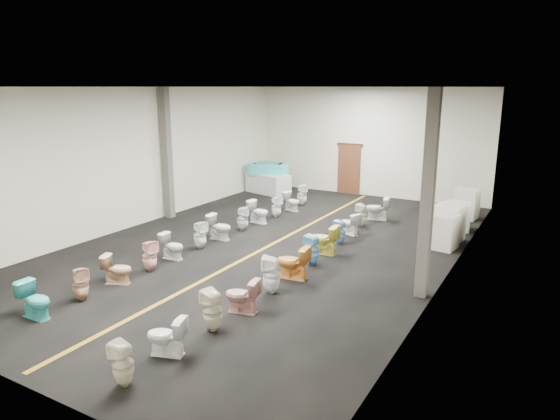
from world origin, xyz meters
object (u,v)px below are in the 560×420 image
Objects in this scene: toilet_left_9 at (276,207)px; toilet_right_6 at (313,250)px; toilet_left_3 at (150,256)px; toilet_left_7 at (243,219)px; bathtub at (268,169)px; toilet_left_11 at (302,195)px; toilet_left_0 at (35,300)px; toilet_right_4 at (272,275)px; appliance_crate_d at (467,204)px; toilet_right_5 at (293,262)px; toilet_left_1 at (80,284)px; toilet_right_7 at (324,239)px; display_table at (268,183)px; toilet_right_11 at (377,208)px; appliance_crate_b at (449,223)px; appliance_crate_c at (458,216)px; toilet_right_9 at (350,223)px; toilet_right_2 at (213,311)px; toilet_left_2 at (117,269)px; toilet_right_1 at (166,336)px; toilet_left_5 at (200,235)px; toilet_right_3 at (242,296)px; appliance_crate_a at (443,231)px; toilet_left_4 at (172,246)px; toilet_right_8 at (340,232)px; toilet_right_10 at (362,215)px; toilet_left_6 at (220,227)px; toilet_left_10 at (292,201)px; toilet_left_8 at (259,212)px.

toilet_left_9 is 0.95× the size of toilet_right_6.
toilet_left_3 is 4.19m from toilet_left_7.
toilet_left_11 is at bearing -47.09° from bathtub.
toilet_left_0 is 4.85m from toilet_right_4.
toilet_right_4 is (-2.61, -9.01, -0.09)m from appliance_crate_d.
toilet_right_5 reaches higher than toilet_left_7.
toilet_right_7 reaches higher than toilet_left_1.
display_table is 5.98m from toilet_right_11.
appliance_crate_b is 1.41m from appliance_crate_c.
toilet_right_4 is 5.16m from toilet_right_9.
toilet_right_2 is at bearing -80.69° from bathtub.
toilet_right_5 is at bearing -72.58° from bathtub.
toilet_right_1 reaches higher than toilet_left_2.
display_table is at bearing 33.38° from toilet_left_1.
toilet_left_1 is 1.10× the size of toilet_left_2.
bathtub reaches higher than toilet_left_5.
toilet_left_0 reaches higher than toilet_right_3.
toilet_right_5 is (3.36, -2.85, 0.01)m from toilet_left_7.
toilet_left_5 is 1.01× the size of toilet_right_6.
display_table is at bearing 8.76° from toilet_left_0.
appliance_crate_a is at bearing -36.37° from toilet_left_0.
toilet_right_9 is at bearing -37.15° from display_table.
display_table is 9.24m from appliance_crate_a.
toilet_left_4 is at bearing -126.05° from appliance_crate_d.
toilet_right_8 is at bearing -23.70° from toilet_left_3.
toilet_right_6 is (3.27, -3.77, 0.02)m from toilet_left_9.
appliance_crate_c is at bearing -57.02° from toilet_left_2.
toilet_left_9 is (2.40, -3.43, -0.04)m from display_table.
toilet_left_0 is 3.65m from toilet_right_2.
toilet_left_0 is at bearing -7.98° from toilet_right_8.
toilet_right_6 is (-0.01, 1.10, -0.01)m from toilet_right_5.
display_table is 2.26× the size of toilet_right_7.
toilet_left_3 is (0.12, 3.06, 0.03)m from toilet_left_0.
toilet_right_7 is at bearing -121.91° from appliance_crate_c.
display_table is 2.51× the size of toilet_right_10.
toilet_right_5 reaches higher than toilet_right_10.
toilet_left_6 is 0.93× the size of toilet_right_5.
display_table is at bearing 167.12° from appliance_crate_c.
toilet_left_1 is 3.26m from toilet_right_1.
toilet_right_10 is at bearing -46.34° from bathtub.
toilet_right_9 is (-0.09, 2.13, -0.07)m from toilet_right_7.
toilet_left_11 is at bearing 155.12° from appliance_crate_a.
toilet_right_5 is at bearing -136.90° from toilet_left_10.
appliance_crate_d is 11.41m from toilet_right_2.
toilet_left_6 is at bearing -176.35° from toilet_left_8.
toilet_left_11 is 1.03× the size of toilet_right_5.
appliance_crate_d is at bearing -27.18° from toilet_left_0.
toilet_left_11 is at bearing -148.31° from toilet_right_7.
toilet_left_1 is 3.57m from toilet_right_3.
toilet_right_8 is (5.59, -5.20, -0.71)m from bathtub.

